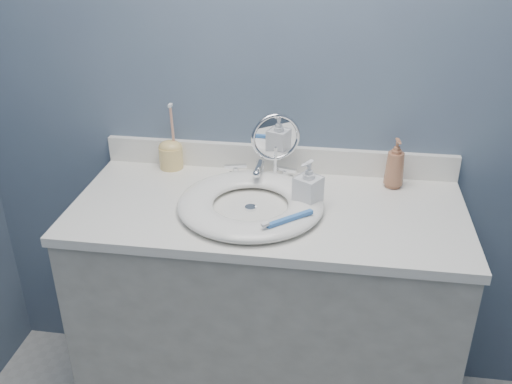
% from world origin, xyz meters
% --- Properties ---
extents(back_wall, '(2.20, 0.02, 2.40)m').
position_xyz_m(back_wall, '(0.00, 1.25, 1.20)').
color(back_wall, '#4E5E75').
rests_on(back_wall, ground).
extents(vanity_cabinet, '(1.20, 0.55, 0.85)m').
position_xyz_m(vanity_cabinet, '(0.00, 0.97, 0.42)').
color(vanity_cabinet, '#BBB7AB').
rests_on(vanity_cabinet, ground).
extents(countertop, '(1.22, 0.57, 0.03)m').
position_xyz_m(countertop, '(0.00, 0.97, 0.86)').
color(countertop, white).
rests_on(countertop, vanity_cabinet).
extents(backsplash, '(1.22, 0.02, 0.09)m').
position_xyz_m(backsplash, '(0.00, 1.24, 0.93)').
color(backsplash, white).
rests_on(backsplash, countertop).
extents(basin, '(0.45, 0.45, 0.04)m').
position_xyz_m(basin, '(-0.05, 0.94, 0.90)').
color(basin, white).
rests_on(basin, countertop).
extents(drain, '(0.04, 0.04, 0.01)m').
position_xyz_m(drain, '(-0.05, 0.94, 0.88)').
color(drain, silver).
rests_on(drain, countertop).
extents(faucet, '(0.25, 0.13, 0.07)m').
position_xyz_m(faucet, '(-0.05, 1.14, 0.91)').
color(faucet, silver).
rests_on(faucet, countertop).
extents(makeup_mirror, '(0.16, 0.09, 0.24)m').
position_xyz_m(makeup_mirror, '(0.00, 1.15, 1.01)').
color(makeup_mirror, silver).
rests_on(makeup_mirror, countertop).
extents(soap_bottle_amber, '(0.07, 0.07, 0.17)m').
position_xyz_m(soap_bottle_amber, '(0.39, 1.17, 0.96)').
color(soap_bottle_amber, '#A06748').
rests_on(soap_bottle_amber, countertop).
extents(soap_bottle_clear, '(0.10, 0.10, 0.16)m').
position_xyz_m(soap_bottle_clear, '(0.12, 0.97, 0.96)').
color(soap_bottle_clear, silver).
rests_on(soap_bottle_clear, countertop).
extents(toothbrush_holder, '(0.08, 0.08, 0.24)m').
position_xyz_m(toothbrush_holder, '(-0.37, 1.20, 0.93)').
color(toothbrush_holder, '#EDCA76').
rests_on(toothbrush_holder, countertop).
extents(toothbrush_lying, '(0.14, 0.13, 0.02)m').
position_xyz_m(toothbrush_lying, '(0.08, 0.82, 0.92)').
color(toothbrush_lying, '#3976CA').
rests_on(toothbrush_lying, basin).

